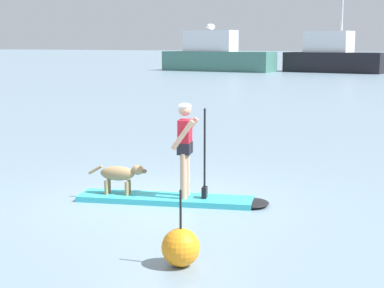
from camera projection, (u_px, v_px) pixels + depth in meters
The scene contains 7 objects.
ground_plane at pixel (165, 202), 11.25m from camera, with size 400.00×400.00×0.00m, color gray.
paddleboard at pixel (178, 199), 11.20m from camera, with size 3.45×1.66×0.10m.
person_paddler at pixel (186, 143), 11.01m from camera, with size 0.67×0.57×1.67m.
dog at pixel (120, 174), 11.33m from camera, with size 1.07×0.42×0.55m.
moored_boat_starboard at pixel (216, 56), 63.22m from camera, with size 11.64×3.06×4.70m.
moored_boat_outer at pixel (334, 57), 60.56m from camera, with size 9.76×4.09×10.04m.
marker_buoy at pixel (181, 247), 7.96m from camera, with size 0.49×0.49×0.99m.
Camera 1 is at (5.62, -9.40, 2.80)m, focal length 59.05 mm.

